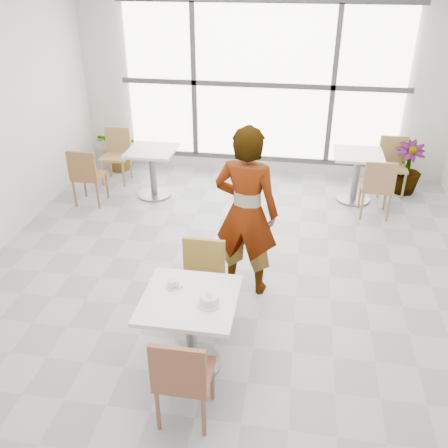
% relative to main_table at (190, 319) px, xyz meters
% --- Properties ---
extents(floor, '(7.00, 7.00, 0.00)m').
position_rel_main_table_xyz_m(floor, '(0.15, 1.17, -0.52)').
color(floor, '#9E9EA5').
rests_on(floor, ground).
extents(wall_back, '(6.00, 0.00, 6.00)m').
position_rel_main_table_xyz_m(wall_back, '(0.15, 4.67, 0.98)').
color(wall_back, silver).
rests_on(wall_back, ground).
extents(window, '(4.60, 0.07, 2.52)m').
position_rel_main_table_xyz_m(window, '(0.15, 4.61, 0.98)').
color(window, white).
rests_on(window, ground).
extents(main_table, '(0.80, 0.80, 0.75)m').
position_rel_main_table_xyz_m(main_table, '(0.00, 0.00, 0.00)').
color(main_table, white).
rests_on(main_table, ground).
extents(chair_near, '(0.42, 0.42, 0.87)m').
position_rel_main_table_xyz_m(chair_near, '(0.08, -0.62, -0.02)').
color(chair_near, brown).
rests_on(chair_near, ground).
extents(chair_far, '(0.42, 0.42, 0.87)m').
position_rel_main_table_xyz_m(chair_far, '(-0.03, 0.66, -0.02)').
color(chair_far, '#A28038').
rests_on(chair_far, ground).
extents(oatmeal_bowl, '(0.21, 0.21, 0.09)m').
position_rel_main_table_xyz_m(oatmeal_bowl, '(0.18, -0.05, 0.27)').
color(oatmeal_bowl, white).
rests_on(oatmeal_bowl, main_table).
extents(coffee_cup, '(0.16, 0.13, 0.07)m').
position_rel_main_table_xyz_m(coffee_cup, '(-0.18, 0.13, 0.26)').
color(coffee_cup, silver).
rests_on(coffee_cup, main_table).
extents(person, '(0.75, 0.56, 1.87)m').
position_rel_main_table_xyz_m(person, '(0.32, 1.27, 0.41)').
color(person, black).
rests_on(person, ground).
extents(bg_table_left, '(0.70, 0.70, 0.75)m').
position_rel_main_table_xyz_m(bg_table_left, '(-1.37, 3.44, -0.04)').
color(bg_table_left, silver).
rests_on(bg_table_left, ground).
extents(bg_table_right, '(0.70, 0.70, 0.75)m').
position_rel_main_table_xyz_m(bg_table_right, '(1.67, 3.78, -0.04)').
color(bg_table_right, silver).
rests_on(bg_table_right, ground).
extents(bg_chair_left_near, '(0.42, 0.42, 0.87)m').
position_rel_main_table_xyz_m(bg_chair_left_near, '(-2.23, 2.96, -0.02)').
color(bg_chair_left_near, brown).
rests_on(bg_chair_left_near, ground).
extents(bg_chair_left_far, '(0.42, 0.42, 0.87)m').
position_rel_main_table_xyz_m(bg_chair_left_far, '(-2.12, 3.94, -0.02)').
color(bg_chair_left_far, '#A17C49').
rests_on(bg_chair_left_far, ground).
extents(bg_chair_right_near, '(0.42, 0.42, 0.87)m').
position_rel_main_table_xyz_m(bg_chair_right_near, '(1.92, 3.24, -0.02)').
color(bg_chair_right_near, '#986E48').
rests_on(bg_chair_right_near, ground).
extents(bg_chair_right_far, '(0.42, 0.42, 0.87)m').
position_rel_main_table_xyz_m(bg_chair_right_far, '(2.24, 4.19, -0.02)').
color(bg_chair_right_far, olive).
rests_on(bg_chair_right_far, ground).
extents(plant_left, '(0.86, 0.80, 0.78)m').
position_rel_main_table_xyz_m(plant_left, '(-2.24, 4.37, -0.13)').
color(plant_left, '#3B7139').
rests_on(plant_left, ground).
extents(plant_right, '(0.48, 0.48, 0.83)m').
position_rel_main_table_xyz_m(plant_right, '(2.47, 4.19, -0.11)').
color(plant_right, '#3B753D').
rests_on(plant_right, ground).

